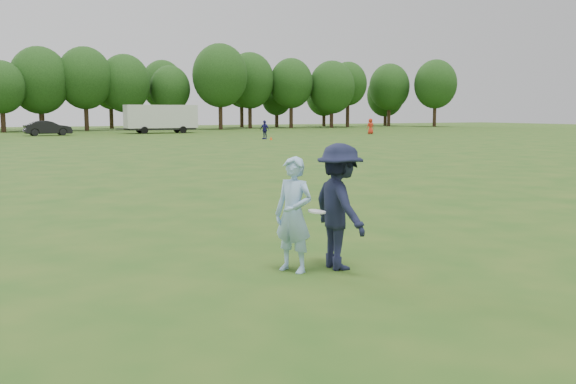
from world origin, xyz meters
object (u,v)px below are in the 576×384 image
Objects in this scene: field_cone at (271,138)px; player_far_b at (265,130)px; thrower at (294,215)px; player_far_c at (370,126)px; car_f at (48,128)px; defender at (340,206)px; cargo_trailer at (161,118)px.

player_far_b is at bearing 85.36° from field_cone.
player_far_c is at bearing 116.12° from thrower.
player_far_c is 33.94m from car_f.
field_cone is at bearing 33.63° from player_far_c.
defender reaches higher than player_far_c.
thrower reaches higher than field_cone.
player_far_b reaches higher than field_cone.
cargo_trailer is at bearing 166.65° from player_far_b.
car_f is at bearing 0.92° from defender.
car_f is 0.51× the size of cargo_trailer.
player_far_b is 19.67m from cargo_trailer.
player_far_b is at bearing -142.33° from car_f.
cargo_trailer is at bearing -10.36° from defender.
defender reaches higher than car_f.
player_far_b is 0.37× the size of car_f.
car_f is (-16.61, 17.33, -0.08)m from player_far_b.
player_far_b is 0.19× the size of cargo_trailer.
thrower is 5.88× the size of field_cone.
player_far_b is at bearing -77.15° from cargo_trailer.
thrower is at bearing -114.23° from field_cone.
car_f is 15.38× the size of field_cone.
defender is at bearing -102.08° from cargo_trailer.
defender reaches higher than thrower.
cargo_trailer is at bearing 101.49° from field_cone.
player_far_c is 0.37× the size of car_f.
field_cone is (17.30, 40.20, -0.83)m from defender.
field_cone is (16.48, -19.01, -0.61)m from car_f.
player_far_b is 0.99× the size of player_far_c.
thrower reaches higher than player_far_b.
field_cone is at bearing -30.84° from player_far_b.
defender is 62.42m from cargo_trailer.
player_far_c is 0.19× the size of cargo_trailer.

